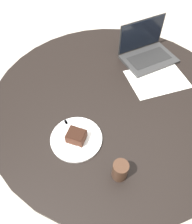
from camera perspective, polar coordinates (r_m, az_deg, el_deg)
ground_plane at (r=1.86m, az=2.97°, el=-11.81°), size 12.00×12.00×0.00m
dining_table at (r=1.31m, az=4.12°, el=0.51°), size 1.36×1.36×0.76m
paper_document at (r=1.37m, az=15.65°, el=8.30°), size 0.41×0.37×0.00m
plate at (r=1.06m, az=-5.15°, el=-6.94°), size 0.25×0.25×0.01m
cake_slice at (r=1.03m, az=-5.19°, el=-6.28°), size 0.10×0.09×0.05m
fork at (r=1.08m, az=-6.76°, el=-4.75°), size 0.11×0.15×0.00m
coffee_glass at (r=0.94m, az=6.31°, el=-14.91°), size 0.07×0.07×0.10m
laptop at (r=1.48m, az=13.17°, el=14.86°), size 0.40×0.37×0.22m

